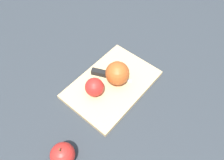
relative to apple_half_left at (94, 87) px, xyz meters
The scene contains 6 objects.
ground_plane 0.09m from the apple_half_left, 19.90° to the right, with size 4.00×4.00×0.00m, color #282D33.
cutting_board 0.08m from the apple_half_left, 19.90° to the right, with size 0.35×0.25×0.02m.
apple_half_left is the anchor object (origin of this frame).
apple_half_right 0.10m from the apple_half_left, 20.26° to the right, with size 0.09×0.09×0.09m.
knife 0.09m from the apple_half_left, 19.32° to the left, with size 0.07×0.15×0.02m.
apple_whole 0.24m from the apple_half_left, 163.13° to the right, with size 0.07×0.07×0.09m.
Camera 1 is at (-0.38, -0.28, 0.68)m, focal length 35.00 mm.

